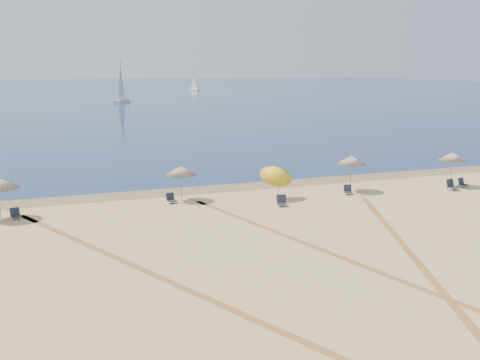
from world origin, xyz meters
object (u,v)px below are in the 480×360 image
Objects in this scene: umbrella_2 at (181,171)px; chair_7 at (452,185)px; umbrella_5 at (453,156)px; chair_4 at (171,199)px; umbrella_3 at (277,173)px; chair_6 at (348,190)px; chair_5 at (282,201)px; chair_8 at (463,183)px; umbrella_4 at (351,160)px; sailboat_1 at (121,90)px; sailboat_0 at (194,85)px; chair_3 at (15,214)px.

chair_7 is at bearing -10.26° from umbrella_2.
umbrella_5 is 3.62× the size of chair_4.
umbrella_3 reaches higher than chair_6.
chair_8 is (14.14, 0.72, -0.02)m from chair_5.
umbrella_4 is 0.25× the size of sailboat_1.
sailboat_0 reaches higher than umbrella_4.
chair_3 is at bearing 177.49° from umbrella_5.
umbrella_5 is at bearing -18.55° from chair_3.
umbrella_4 is at bearing -15.16° from chair_4.
chair_3 is 0.07× the size of sailboat_1.
chair_3 is at bearing -173.67° from umbrella_2.
chair_7 is 1.11× the size of chair_8.
umbrella_4 is 172.82m from sailboat_0.
chair_3 is 15.14m from chair_5.
chair_5 is (-6.01, -2.16, -1.83)m from umbrella_4.
umbrella_4 reaches higher than chair_7.
umbrella_3 is at bearing -63.62° from sailboat_1.
sailboat_1 is at bearing -143.66° from sailboat_0.
umbrella_2 is at bearing 172.96° from umbrella_5.
chair_5 is 108.02m from sailboat_1.
chair_7 is (12.35, -1.47, -1.42)m from umbrella_3.
sailboat_0 is (48.17, 168.13, 1.83)m from chair_4.
chair_6 is 173.66m from sailboat_0.
umbrella_2 is 0.91× the size of umbrella_5.
chair_5 is at bearing -128.12° from sailboat_0.
chair_6 is (10.74, -1.98, -1.64)m from umbrella_2.
umbrella_3 is 3.21× the size of chair_7.
umbrella_4 is at bearing -16.55° from chair_3.
umbrella_4 is at bearing 158.78° from chair_8.
chair_7 is at bearing -16.65° from umbrella_4.
umbrella_3 is 3.52× the size of chair_3.
sailboat_1 is (6.45, 107.80, 2.67)m from chair_5.
chair_4 reaches higher than chair_6.
chair_6 is at bearing 164.10° from chair_8.
umbrella_2 is 2.80× the size of chair_5.
chair_6 is (-8.02, 0.34, -1.86)m from umbrella_5.
chair_3 is at bearing 165.60° from chair_8.
sailboat_1 is at bearing 106.81° from chair_5.
chair_7 is at bearing -127.05° from umbrella_5.
chair_6 is 1.04× the size of chair_8.
sailboat_1 is at bearing 62.49° from chair_3.
umbrella_5 reaches higher than chair_6.
chair_8 is at bearing -123.61° from sailboat_0.
sailboat_1 reaches higher than umbrella_4.
umbrella_4 is at bearing 156.13° from chair_7.
sailboat_0 reaches higher than umbrella_2.
chair_5 is 12.72m from chair_7.
chair_3 is 27.77m from chair_7.
chair_6 is 8.76m from chair_8.
chair_3 is 29.15m from chair_8.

